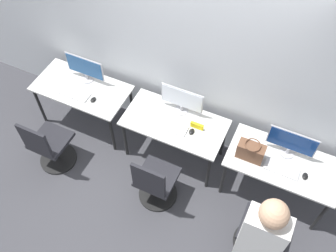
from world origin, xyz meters
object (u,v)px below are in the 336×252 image
at_px(keyboard_left, 75,94).
at_px(office_chair_right, 259,235).
at_px(office_chair_left, 49,147).
at_px(keyboard_right, 282,169).
at_px(monitor_left, 85,68).
at_px(monitor_center, 182,100).
at_px(mouse_center, 192,132).
at_px(person_right, 257,245).
at_px(monitor_right, 292,143).
at_px(mouse_right, 305,176).
at_px(handbag, 251,151).
at_px(keyboard_center, 172,127).
at_px(mouse_left, 93,100).
at_px(office_chair_center, 155,183).

bearing_deg(keyboard_left, office_chair_right, -13.51).
height_order(office_chair_left, keyboard_right, office_chair_left).
distance_m(monitor_left, office_chair_left, 1.09).
distance_m(monitor_center, mouse_center, 0.40).
relative_size(keyboard_right, person_right, 0.22).
distance_m(monitor_center, person_right, 1.88).
distance_m(monitor_right, mouse_right, 0.39).
bearing_deg(monitor_right, monitor_left, 179.50).
bearing_deg(handbag, monitor_center, 162.89).
distance_m(office_chair_left, mouse_center, 1.80).
relative_size(mouse_right, office_chair_right, 0.10).
xyz_separation_m(monitor_center, keyboard_center, (0.00, -0.29, -0.19)).
xyz_separation_m(monitor_center, mouse_right, (1.59, -0.29, -0.19)).
bearing_deg(person_right, monitor_right, 89.25).
relative_size(monitor_left, person_right, 0.30).
distance_m(monitor_right, person_right, 1.28).
distance_m(mouse_left, mouse_center, 1.31).
xyz_separation_m(office_chair_center, handbag, (0.89, 0.60, 0.44)).
distance_m(mouse_center, handbag, 0.72).
relative_size(monitor_left, mouse_center, 5.94).
distance_m(office_chair_left, mouse_right, 3.05).
bearing_deg(office_chair_center, monitor_left, 148.73).
distance_m(keyboard_left, monitor_right, 2.69).
bearing_deg(keyboard_center, office_chair_center, -83.44).
height_order(mouse_right, person_right, person_right).
bearing_deg(keyboard_left, mouse_right, 0.92).
xyz_separation_m(keyboard_center, monitor_right, (1.33, 0.22, 0.19)).
bearing_deg(office_chair_left, monitor_left, 88.53).
distance_m(keyboard_left, mouse_right, 2.92).
bearing_deg(person_right, keyboard_right, 89.08).
height_order(keyboard_left, person_right, person_right).
bearing_deg(mouse_center, mouse_left, -177.02).
xyz_separation_m(keyboard_right, handbag, (-0.37, 0.00, 0.11)).
distance_m(keyboard_left, keyboard_center, 1.33).
relative_size(mouse_center, monitor_right, 0.17).
distance_m(monitor_left, office_chair_center, 1.72).
xyz_separation_m(office_chair_center, office_chair_right, (1.27, -0.08, 0.00)).
relative_size(keyboard_left, monitor_center, 0.71).
relative_size(monitor_left, keyboard_right, 1.40).
xyz_separation_m(keyboard_left, monitor_center, (1.33, 0.33, 0.19)).
bearing_deg(handbag, keyboard_left, -179.08).
distance_m(monitor_left, monitor_center, 1.33).
height_order(monitor_left, monitor_right, same).
bearing_deg(monitor_right, office_chair_right, -89.45).
height_order(monitor_left, keyboard_right, monitor_left).
bearing_deg(monitor_right, office_chair_center, -146.74).
bearing_deg(mouse_center, keyboard_center, -173.07).
xyz_separation_m(monitor_left, mouse_center, (1.58, -0.22, -0.19)).
height_order(monitor_right, keyboard_right, monitor_right).
distance_m(keyboard_right, office_chair_right, 0.76).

